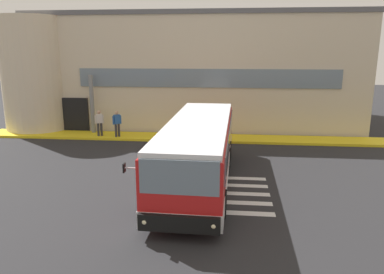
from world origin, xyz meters
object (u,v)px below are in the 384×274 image
at_px(passenger_by_doorway, 117,122).
at_px(safety_bollard_yellow, 190,136).
at_px(passenger_near_column, 99,122).
at_px(entry_support_column, 92,104).
at_px(bus_main_foreground, 199,152).

distance_m(passenger_by_doorway, safety_bollard_yellow, 4.90).
xyz_separation_m(passenger_near_column, passenger_by_doorway, (1.19, -0.09, 0.03)).
relative_size(passenger_near_column, passenger_by_doorway, 1.00).
distance_m(entry_support_column, bus_main_foreground, 11.50).
bearing_deg(entry_support_column, bus_main_foreground, -46.75).
height_order(passenger_near_column, safety_bollard_yellow, passenger_near_column).
bearing_deg(entry_support_column, safety_bollard_yellow, -14.86).
height_order(bus_main_foreground, passenger_near_column, bus_main_foreground).
xyz_separation_m(entry_support_column, safety_bollard_yellow, (6.79, -1.80, -1.63)).
bearing_deg(passenger_near_column, bus_main_foreground, -46.21).
bearing_deg(safety_bollard_yellow, entry_support_column, 165.14).
distance_m(bus_main_foreground, safety_bollard_yellow, 6.71).
bearing_deg(passenger_by_doorway, passenger_near_column, 175.42).
height_order(entry_support_column, passenger_by_doorway, entry_support_column).
distance_m(entry_support_column, passenger_by_doorway, 2.46).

